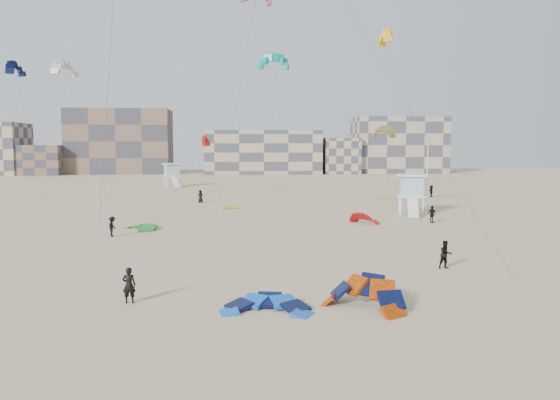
{
  "coord_description": "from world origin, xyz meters",
  "views": [
    {
      "loc": [
        1.45,
        -24.62,
        7.58
      ],
      "look_at": [
        4.15,
        6.0,
        4.57
      ],
      "focal_mm": 35.0,
      "sensor_mm": 36.0,
      "label": 1
    }
  ],
  "objects": [
    {
      "name": "condo_east",
      "position": [
        50.0,
        132.0,
        8.0
      ],
      "size": [
        26.0,
        14.0,
        16.0
      ],
      "primitive_type": "cube",
      "color": "tan",
      "rests_on": "ground"
    },
    {
      "name": "kitesurfer_b",
      "position": [
        14.66,
        7.77,
        0.88
      ],
      "size": [
        0.9,
        0.73,
        1.76
      ],
      "primitive_type": "imported",
      "rotation": [
        0.0,
        0.0,
        0.07
      ],
      "color": "black",
      "rests_on": "ground"
    },
    {
      "name": "kite_fly_navy",
      "position": [
        -25.04,
        46.25,
        17.01
      ],
      "size": [
        6.54,
        7.0,
        17.22
      ],
      "rotation": [
        0.0,
        0.0,
        1.42
      ],
      "color": "#060536",
      "rests_on": "ground"
    },
    {
      "name": "ground",
      "position": [
        0.0,
        0.0,
        0.0
      ],
      "size": [
        320.0,
        320.0,
        0.0
      ],
      "primitive_type": "plane",
      "color": "tan",
      "rests_on": "ground"
    },
    {
      "name": "lifeguard_tower_far",
      "position": [
        -9.97,
        80.5,
        2.2
      ],
      "size": [
        4.01,
        6.55,
        4.43
      ],
      "rotation": [
        0.0,
        0.0,
        0.35
      ],
      "color": "white",
      "rests_on": "ground"
    },
    {
      "name": "kite_fly_yellow",
      "position": [
        23.09,
        52.45,
        22.77
      ],
      "size": [
        9.37,
        5.1,
        23.12
      ],
      "rotation": [
        0.0,
        0.0,
        -1.59
      ],
      "color": "#FAB409",
      "rests_on": "ground"
    },
    {
      "name": "condo_mid",
      "position": [
        10.0,
        130.0,
        6.0
      ],
      "size": [
        32.0,
        16.0,
        12.0
      ],
      "primitive_type": "cube",
      "color": "tan",
      "rests_on": "ground"
    },
    {
      "name": "kitesurfer_e",
      "position": [
        -2.87,
        49.78,
        0.86
      ],
      "size": [
        0.91,
        0.65,
        1.73
      ],
      "primitive_type": "imported",
      "rotation": [
        0.0,
        0.0,
        -0.13
      ],
      "color": "black",
      "rests_on": "ground"
    },
    {
      "name": "kitesurfer_main",
      "position": [
        -3.58,
        1.84,
        0.89
      ],
      "size": [
        0.66,
        0.45,
        1.77
      ],
      "primitive_type": "imported",
      "rotation": [
        0.0,
        0.0,
        3.1
      ],
      "color": "black",
      "rests_on": "ground"
    },
    {
      "name": "flagpole",
      "position": [
        23.13,
        34.39,
        4.08
      ],
      "size": [
        0.63,
        0.1,
        7.76
      ],
      "color": "white",
      "rests_on": "ground"
    },
    {
      "name": "condo_fill_right",
      "position": [
        32.0,
        128.0,
        5.0
      ],
      "size": [
        10.0,
        10.0,
        10.0
      ],
      "primitive_type": "cube",
      "color": "tan",
      "rests_on": "ground"
    },
    {
      "name": "kite_ground_red_far",
      "position": [
        14.47,
        28.08,
        0.0
      ],
      "size": [
        4.5,
        4.49,
        3.15
      ],
      "primitive_type": null,
      "rotation": [
        0.71,
        0.0,
        2.31
      ],
      "color": "red",
      "rests_on": "ground"
    },
    {
      "name": "kite_ground_yellow",
      "position": [
        1.55,
        42.06,
        0.0
      ],
      "size": [
        3.41,
        3.55,
        0.55
      ],
      "primitive_type": null,
      "rotation": [
        0.05,
        0.0,
        0.16
      ],
      "color": "#FAB409",
      "rests_on": "ground"
    },
    {
      "name": "kite_fly_olive",
      "position": [
        19.75,
        40.48,
        9.23
      ],
      "size": [
        4.09,
        10.74,
        9.44
      ],
      "rotation": [
        0.0,
        0.0,
        -0.77
      ],
      "color": "brown",
      "rests_on": "ground"
    },
    {
      "name": "kite_fly_red",
      "position": [
        -2.77,
        65.0,
        8.34
      ],
      "size": [
        6.11,
        11.23,
        8.52
      ],
      "rotation": [
        0.0,
        0.0,
        1.73
      ],
      "color": "red",
      "rests_on": "ground"
    },
    {
      "name": "kite_fly_teal_b",
      "position": [
        7.74,
        56.88,
        19.84
      ],
      "size": [
        4.5,
        4.35,
        20.25
      ],
      "rotation": [
        0.0,
        0.0,
        0.03
      ],
      "color": "#039B9E",
      "rests_on": "ground"
    },
    {
      "name": "kitesurfer_c",
      "position": [
        -8.7,
        22.13,
        0.85
      ],
      "size": [
        0.77,
        1.18,
        1.71
      ],
      "primitive_type": "imported",
      "rotation": [
        0.0,
        0.0,
        1.44
      ],
      "color": "black",
      "rests_on": "ground"
    },
    {
      "name": "condo_fill_left",
      "position": [
        -50.0,
        128.0,
        4.0
      ],
      "size": [
        12.0,
        10.0,
        8.0
      ],
      "primitive_type": "cube",
      "color": "brown",
      "rests_on": "ground"
    },
    {
      "name": "kitesurfer_d",
      "position": [
        21.31,
        27.79,
        0.87
      ],
      "size": [
        0.85,
        1.1,
        1.73
      ],
      "primitive_type": "imported",
      "rotation": [
        0.0,
        0.0,
        2.06
      ],
      "color": "black",
      "rests_on": "ground"
    },
    {
      "name": "kite_ground_green",
      "position": [
        -6.98,
        26.01,
        0.0
      ],
      "size": [
        5.24,
        5.17,
        1.42
      ],
      "primitive_type": null,
      "rotation": [
        0.18,
        0.0,
        -0.99
      ],
      "color": "#17981E",
      "rests_on": "ground"
    },
    {
      "name": "kite_ground_orange",
      "position": [
        7.55,
        -0.02,
        0.0
      ],
      "size": [
        5.66,
        5.67,
        3.98
      ],
      "primitive_type": null,
      "rotation": [
        0.75,
        0.0,
        -0.73
      ],
      "color": "#EE4200",
      "rests_on": "ground"
    },
    {
      "name": "kite_fly_grey",
      "position": [
        -17.11,
        39.29,
        16.13
      ],
      "size": [
        9.52,
        12.85,
        16.39
      ],
      "rotation": [
        0.0,
        0.0,
        1.03
      ],
      "color": "white",
      "rests_on": "ground"
    },
    {
      "name": "kitesurfer_f",
      "position": [
        31.44,
        55.17,
        0.89
      ],
      "size": [
        0.7,
        1.7,
        1.79
      ],
      "primitive_type": "imported",
      "rotation": [
        0.0,
        0.0,
        -1.68
      ],
      "color": "black",
      "rests_on": "ground"
    },
    {
      "name": "condo_west_b",
      "position": [
        -30.0,
        134.0,
        9.0
      ],
      "size": [
        28.0,
        14.0,
        18.0
      ],
      "primitive_type": "cube",
      "color": "brown",
      "rests_on": "ground"
    },
    {
      "name": "kite_ground_blue",
      "position": [
        2.99,
        -0.08,
        0.0
      ],
      "size": [
        4.66,
        4.84,
        2.05
      ],
      "primitive_type": null,
      "rotation": [
        0.25,
        0.0,
        -0.19
      ],
      "color": "blue",
      "rests_on": "ground"
    },
    {
      "name": "lifeguard_tower_near",
      "position": [
        21.57,
        35.01,
        2.22
      ],
      "size": [
        3.86,
        6.51,
        4.47
      ],
      "rotation": [
        0.0,
        0.0,
        -0.25
      ],
      "color": "white",
      "rests_on": "ground"
    }
  ]
}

